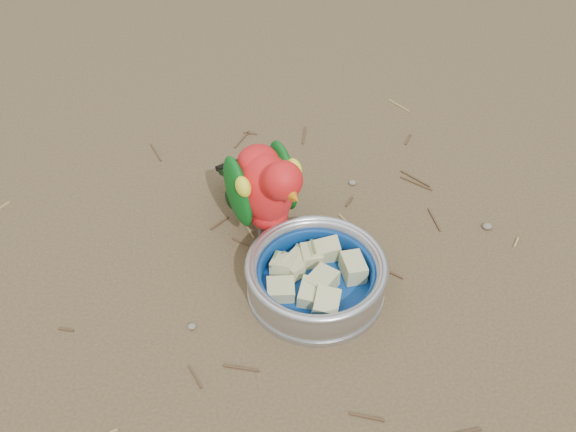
{
  "coord_description": "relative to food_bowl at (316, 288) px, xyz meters",
  "views": [
    {
      "loc": [
        -0.1,
        -0.6,
        0.72
      ],
      "look_at": [
        0.02,
        0.08,
        0.08
      ],
      "focal_mm": 40.0,
      "sensor_mm": 36.0,
      "label": 1
    }
  ],
  "objects": [
    {
      "name": "bowl_wall",
      "position": [
        0.0,
        0.0,
        0.03
      ],
      "size": [
        0.2,
        0.2,
        0.04
      ],
      "primitive_type": null,
      "color": "#B2B2BA",
      "rests_on": "food_bowl"
    },
    {
      "name": "ground",
      "position": [
        -0.04,
        0.0,
        -0.01
      ],
      "size": [
        60.0,
        60.0,
        0.0
      ],
      "primitive_type": "plane",
      "color": "brown"
    },
    {
      "name": "ground_debris",
      "position": [
        -0.06,
        0.09,
        -0.01
      ],
      "size": [
        0.9,
        0.8,
        0.01
      ],
      "primitive_type": null,
      "color": "olive",
      "rests_on": "ground"
    },
    {
      "name": "lory_parrot",
      "position": [
        -0.05,
        0.13,
        0.08
      ],
      "size": [
        0.17,
        0.24,
        0.18
      ],
      "primitive_type": null,
      "rotation": [
        0.0,
        0.0,
        -2.8
      ],
      "color": "red",
      "rests_on": "ground"
    },
    {
      "name": "fruit_wedges",
      "position": [
        0.0,
        0.0,
        0.02
      ],
      "size": [
        0.12,
        0.12,
        0.03
      ],
      "primitive_type": null,
      "color": "#C5C589",
      "rests_on": "food_bowl"
    },
    {
      "name": "food_bowl",
      "position": [
        0.0,
        0.0,
        0.0
      ],
      "size": [
        0.2,
        0.2,
        0.02
      ],
      "primitive_type": "cylinder",
      "color": "#B2B2BA",
      "rests_on": "ground"
    }
  ]
}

